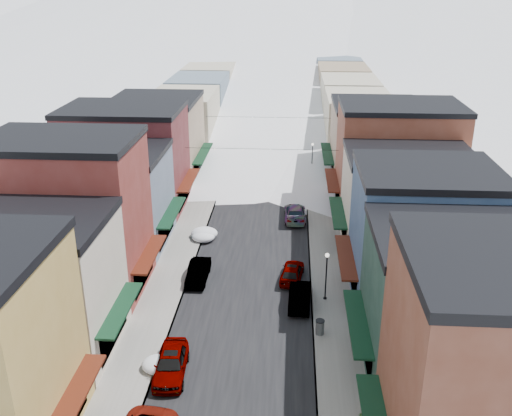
# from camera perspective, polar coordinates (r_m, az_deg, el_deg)

# --- Properties ---
(road) EXTENTS (10.00, 160.00, 0.01)m
(road) POSITION_cam_1_polar(r_m,az_deg,el_deg) (82.03, 1.30, 5.62)
(road) COLOR black
(road) RESTS_ON ground
(sidewalk_left) EXTENTS (3.20, 160.00, 0.15)m
(sidewalk_left) POSITION_cam_1_polar(r_m,az_deg,el_deg) (82.53, -3.30, 5.74)
(sidewalk_left) COLOR gray
(sidewalk_left) RESTS_ON ground
(sidewalk_right) EXTENTS (3.20, 160.00, 0.15)m
(sidewalk_right) POSITION_cam_1_polar(r_m,az_deg,el_deg) (82.02, 5.94, 5.55)
(sidewalk_right) COLOR gray
(sidewalk_right) RESTS_ON ground
(curb_left) EXTENTS (0.10, 160.00, 0.15)m
(curb_left) POSITION_cam_1_polar(r_m,az_deg,el_deg) (82.36, -2.23, 5.72)
(curb_left) COLOR slate
(curb_left) RESTS_ON ground
(curb_right) EXTENTS (0.10, 160.00, 0.15)m
(curb_right) POSITION_cam_1_polar(r_m,az_deg,el_deg) (81.97, 4.85, 5.58)
(curb_right) COLOR slate
(curb_right) RESTS_ON ground
(bldg_l_cream) EXTENTS (11.30, 8.20, 9.50)m
(bldg_l_cream) POSITION_cam_1_polar(r_m,az_deg,el_deg) (39.70, -21.40, -7.22)
(bldg_l_cream) COLOR beige
(bldg_l_cream) RESTS_ON ground
(bldg_l_brick_near) EXTENTS (12.30, 8.20, 12.50)m
(bldg_l_brick_near) POSITION_cam_1_polar(r_m,az_deg,el_deg) (45.85, -18.25, -0.75)
(bldg_l_brick_near) COLOR maroon
(bldg_l_brick_near) RESTS_ON ground
(bldg_l_grayblue) EXTENTS (11.30, 9.20, 9.00)m
(bldg_l_grayblue) POSITION_cam_1_polar(r_m,az_deg,el_deg) (53.71, -14.34, 1.01)
(bldg_l_grayblue) COLOR slate
(bldg_l_grayblue) RESTS_ON ground
(bldg_l_brick_far) EXTENTS (13.30, 9.20, 11.00)m
(bldg_l_brick_far) POSITION_cam_1_polar(r_m,az_deg,el_deg) (61.82, -12.87, 4.88)
(bldg_l_brick_far) COLOR maroon
(bldg_l_brick_far) RESTS_ON ground
(bldg_l_tan) EXTENTS (11.30, 11.20, 10.00)m
(bldg_l_tan) POSITION_cam_1_polar(r_m,az_deg,el_deg) (70.98, -9.87, 6.88)
(bldg_l_tan) COLOR tan
(bldg_l_tan) RESTS_ON ground
(bldg_r_green) EXTENTS (11.30, 9.20, 9.50)m
(bldg_r_green) POSITION_cam_1_polar(r_m,az_deg,el_deg) (37.08, 19.00, -9.02)
(bldg_r_green) COLOR #1A372D
(bldg_r_green) RESTS_ON ground
(bldg_r_blue) EXTENTS (11.30, 9.20, 10.50)m
(bldg_r_blue) POSITION_cam_1_polar(r_m,az_deg,el_deg) (44.61, 16.30, -2.55)
(bldg_r_blue) COLOR #334E75
(bldg_r_blue) RESTS_ON ground
(bldg_r_cream) EXTENTS (12.30, 9.20, 9.00)m
(bldg_r_cream) POSITION_cam_1_polar(r_m,az_deg,el_deg) (53.12, 14.82, 0.72)
(bldg_r_cream) COLOR beige
(bldg_r_cream) RESTS_ON ground
(bldg_r_brick_far) EXTENTS (13.30, 9.20, 11.50)m
(bldg_r_brick_far) POSITION_cam_1_polar(r_m,az_deg,el_deg) (61.19, 13.92, 4.85)
(bldg_r_brick_far) COLOR brown
(bldg_r_brick_far) RESTS_ON ground
(bldg_r_tan) EXTENTS (11.30, 11.20, 9.50)m
(bldg_r_tan) POSITION_cam_1_polar(r_m,az_deg,el_deg) (70.79, 11.74, 6.49)
(bldg_r_tan) COLOR #987D64
(bldg_r_tan) RESTS_ON ground
(distant_blocks) EXTENTS (34.00, 55.00, 8.00)m
(distant_blocks) POSITION_cam_1_polar(r_m,az_deg,el_deg) (103.47, 1.89, 11.33)
(distant_blocks) COLOR gray
(distant_blocks) RESTS_ON ground
(overhead_cables) EXTENTS (16.40, 15.04, 0.04)m
(overhead_cables) POSITION_cam_1_polar(r_m,az_deg,el_deg) (68.35, 0.89, 7.66)
(overhead_cables) COLOR black
(overhead_cables) RESTS_ON ground
(car_silver_sedan) EXTENTS (2.20, 4.89, 1.63)m
(car_silver_sedan) POSITION_cam_1_polar(r_m,az_deg,el_deg) (37.21, -8.50, -15.11)
(car_silver_sedan) COLOR gray
(car_silver_sedan) RESTS_ON ground
(car_dark_hatch) EXTENTS (1.57, 4.46, 1.47)m
(car_dark_hatch) POSITION_cam_1_polar(r_m,az_deg,el_deg) (47.28, -5.80, -6.39)
(car_dark_hatch) COLOR black
(car_dark_hatch) RESTS_ON ground
(car_silver_wagon) EXTENTS (2.50, 4.84, 1.34)m
(car_silver_wagon) POSITION_cam_1_polar(r_m,az_deg,el_deg) (72.06, -2.39, 3.82)
(car_silver_wagon) COLOR #92959A
(car_silver_wagon) RESTS_ON ground
(car_green_sedan) EXTENTS (1.76, 4.65, 1.51)m
(car_green_sedan) POSITION_cam_1_polar(r_m,az_deg,el_deg) (43.87, 4.40, -8.72)
(car_green_sedan) COLOR black
(car_green_sedan) RESTS_ON ground
(car_gray_suv) EXTENTS (2.25, 4.43, 1.44)m
(car_gray_suv) POSITION_cam_1_polar(r_m,az_deg,el_deg) (47.20, 3.62, -6.38)
(car_gray_suv) COLOR gray
(car_gray_suv) RESTS_ON ground
(car_black_sedan) EXTENTS (2.31, 5.36, 1.54)m
(car_black_sedan) POSITION_cam_1_polar(r_m,az_deg,el_deg) (58.63, 3.91, -0.47)
(car_black_sedan) COLOR black
(car_black_sedan) RESTS_ON ground
(car_lane_silver) EXTENTS (1.80, 4.37, 1.48)m
(car_lane_silver) POSITION_cam_1_polar(r_m,az_deg,el_deg) (77.40, 0.25, 5.18)
(car_lane_silver) COLOR #ACB0B5
(car_lane_silver) RESTS_ON ground
(car_lane_white) EXTENTS (2.83, 5.45, 1.47)m
(car_lane_white) POSITION_cam_1_polar(r_m,az_deg,el_deg) (84.59, 2.38, 6.62)
(car_lane_white) COLOR white
(car_lane_white) RESTS_ON ground
(trash_can) EXTENTS (0.63, 0.63, 1.07)m
(trash_can) POSITION_cam_1_polar(r_m,az_deg,el_deg) (40.54, 6.41, -11.74)
(trash_can) COLOR slate
(trash_can) RESTS_ON sidewalk_right
(streetlamp_near) EXTENTS (0.32, 0.32, 3.90)m
(streetlamp_near) POSITION_cam_1_polar(r_m,az_deg,el_deg) (43.65, 7.06, -6.21)
(streetlamp_near) COLOR black
(streetlamp_near) RESTS_ON sidewalk_right
(streetlamp_far) EXTENTS (0.33, 0.33, 3.99)m
(streetlamp_far) POSITION_cam_1_polar(r_m,az_deg,el_deg) (71.86, 5.65, 5.35)
(streetlamp_far) COLOR black
(streetlamp_far) RESTS_ON sidewalk_right
(snow_pile_near) EXTENTS (2.20, 2.55, 0.93)m
(snow_pile_near) POSITION_cam_1_polar(r_m,az_deg,el_deg) (37.91, -9.62, -15.10)
(snow_pile_near) COLOR white
(snow_pile_near) RESTS_ON ground
(snow_pile_mid) EXTENTS (2.56, 2.77, 1.08)m
(snow_pile_mid) POSITION_cam_1_polar(r_m,az_deg,el_deg) (54.69, -5.16, -2.51)
(snow_pile_mid) COLOR white
(snow_pile_mid) RESTS_ON ground
(snow_pile_far) EXTENTS (2.18, 2.54, 0.92)m
(snow_pile_far) POSITION_cam_1_polar(r_m,az_deg,el_deg) (54.15, -5.26, -2.87)
(snow_pile_far) COLOR white
(snow_pile_far) RESTS_ON ground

